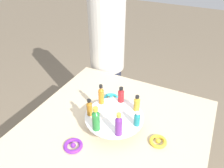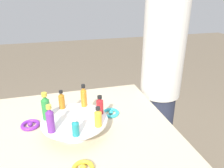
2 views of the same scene
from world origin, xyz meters
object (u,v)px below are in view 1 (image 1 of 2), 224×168
at_px(ribbon_bow_teal, 111,98).
at_px(person_figure, 107,51).
at_px(bottle_gold, 137,104).
at_px(bottle_orange, 101,95).
at_px(ribbon_bow_purple, 73,146).
at_px(bottle_green, 96,119).
at_px(display_stand, 114,119).
at_px(bottle_teal, 137,119).
at_px(bottle_amber, 90,108).
at_px(bottle_red, 121,95).
at_px(ribbon_bow_gold, 158,141).
at_px(bottle_purple, 119,125).

relative_size(ribbon_bow_teal, person_figure, 0.06).
bearing_deg(bottle_gold, bottle_orange, -80.70).
bearing_deg(ribbon_bow_purple, bottle_green, 137.79).
distance_m(display_stand, person_figure, 0.79).
bearing_deg(bottle_green, bottle_teal, 125.01).
bearing_deg(display_stand, ribbon_bow_purple, -29.02).
height_order(bottle_amber, bottle_green, bottle_green).
bearing_deg(person_figure, bottle_red, 4.28).
height_order(bottle_teal, ribbon_bow_gold, bottle_teal).
bearing_deg(bottle_teal, ribbon_bow_gold, 95.95).
xyz_separation_m(bottle_amber, ribbon_bow_purple, (0.18, 0.00, -0.12)).
relative_size(bottle_purple, person_figure, 0.08).
relative_size(ribbon_bow_gold, ribbon_bow_teal, 0.94).
relative_size(bottle_red, bottle_orange, 0.77).
height_order(bottle_teal, bottle_purple, bottle_purple).
bearing_deg(bottle_green, bottle_gold, 150.73).
xyz_separation_m(bottle_teal, bottle_purple, (0.10, -0.06, 0.02)).
xyz_separation_m(bottle_gold, person_figure, (-0.58, -0.50, -0.03)).
height_order(bottle_teal, ribbon_bow_purple, bottle_teal).
xyz_separation_m(display_stand, bottle_teal, (0.01, 0.14, 0.07)).
distance_m(bottle_amber, ribbon_bow_purple, 0.22).
xyz_separation_m(bottle_teal, ribbon_bow_gold, (-0.01, 0.12, -0.12)).
xyz_separation_m(bottle_red, bottle_orange, (0.07, -0.10, 0.01)).
height_order(bottle_green, bottle_purple, bottle_green).
xyz_separation_m(bottle_orange, bottle_green, (0.20, 0.08, 0.01)).
relative_size(bottle_orange, ribbon_bow_teal, 1.29).
bearing_deg(bottle_green, person_figure, -155.75).
bearing_deg(bottle_orange, ribbon_bow_purple, -1.40).
distance_m(bottle_gold, ribbon_bow_teal, 0.28).
distance_m(bottle_amber, bottle_purple, 0.21).
xyz_separation_m(bottle_red, bottle_purple, (0.25, 0.10, 0.02)).
relative_size(bottle_amber, bottle_purple, 0.77).
bearing_deg(ribbon_bow_gold, ribbon_bow_teal, -119.02).
distance_m(bottle_teal, bottle_orange, 0.27).
bearing_deg(bottle_purple, bottle_orange, -132.13).
relative_size(bottle_teal, bottle_gold, 0.87).
bearing_deg(person_figure, bottle_green, -6.45).
xyz_separation_m(ribbon_bow_teal, person_figure, (-0.46, -0.27, 0.09)).
relative_size(bottle_red, person_figure, 0.06).
relative_size(bottle_teal, ribbon_bow_gold, 0.93).
bearing_deg(display_stand, ribbon_bow_gold, 90.98).
relative_size(display_stand, ribbon_bow_teal, 3.31).
bearing_deg(ribbon_bow_purple, bottle_gold, 146.48).
distance_m(bottle_amber, ribbon_bow_teal, 0.30).
bearing_deg(ribbon_bow_purple, display_stand, 150.98).
bearing_deg(bottle_purple, display_stand, -144.99).
distance_m(bottle_red, bottle_amber, 0.21).
xyz_separation_m(bottle_orange, bottle_amber, (0.12, -0.01, -0.01)).
relative_size(bottle_green, ribbon_bow_gold, 1.53).
bearing_deg(person_figure, ribbon_bow_teal, -0.14).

